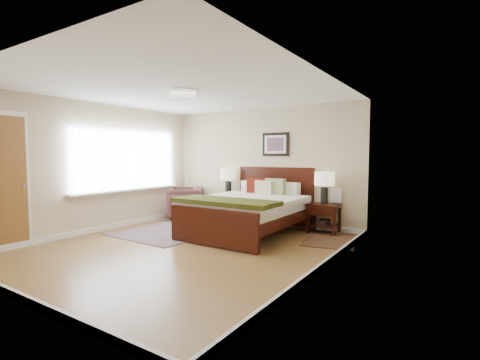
# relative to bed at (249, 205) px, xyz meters

# --- Properties ---
(floor) EXTENTS (5.00, 5.00, 0.00)m
(floor) POSITION_rel_bed_xyz_m (-0.35, -1.39, -0.56)
(floor) COLOR olive
(floor) RESTS_ON ground
(back_wall) EXTENTS (4.50, 0.04, 2.50)m
(back_wall) POSITION_rel_bed_xyz_m (-0.35, 1.11, 0.69)
(back_wall) COLOR #C2AC8C
(back_wall) RESTS_ON ground
(front_wall) EXTENTS (4.50, 0.04, 2.50)m
(front_wall) POSITION_rel_bed_xyz_m (-0.35, -3.89, 0.69)
(front_wall) COLOR #C2AC8C
(front_wall) RESTS_ON ground
(left_wall) EXTENTS (0.04, 5.00, 2.50)m
(left_wall) POSITION_rel_bed_xyz_m (-2.60, -1.39, 0.69)
(left_wall) COLOR #C2AC8C
(left_wall) RESTS_ON ground
(right_wall) EXTENTS (0.04, 5.00, 2.50)m
(right_wall) POSITION_rel_bed_xyz_m (1.90, -1.39, 0.69)
(right_wall) COLOR #C2AC8C
(right_wall) RESTS_ON ground
(ceiling) EXTENTS (4.50, 5.00, 0.02)m
(ceiling) POSITION_rel_bed_xyz_m (-0.35, -1.39, 1.94)
(ceiling) COLOR white
(ceiling) RESTS_ON back_wall
(window) EXTENTS (0.11, 2.72, 1.32)m
(window) POSITION_rel_bed_xyz_m (-2.55, -0.69, 0.82)
(window) COLOR silver
(window) RESTS_ON left_wall
(ceil_fixture) EXTENTS (0.44, 0.44, 0.08)m
(ceil_fixture) POSITION_rel_bed_xyz_m (-0.35, -1.39, 1.90)
(ceil_fixture) COLOR white
(ceil_fixture) RESTS_ON ceiling
(bed) EXTENTS (1.86, 2.26, 1.22)m
(bed) POSITION_rel_bed_xyz_m (0.00, 0.00, 0.00)
(bed) COLOR black
(bed) RESTS_ON ground
(wall_art) EXTENTS (0.62, 0.05, 0.50)m
(wall_art) POSITION_rel_bed_xyz_m (0.00, 1.08, 1.16)
(wall_art) COLOR black
(wall_art) RESTS_ON back_wall
(nightstand_left) EXTENTS (0.49, 0.44, 0.58)m
(nightstand_left) POSITION_rel_bed_xyz_m (-1.08, 0.86, -0.10)
(nightstand_left) COLOR black
(nightstand_left) RESTS_ON ground
(nightstand_right) EXTENTS (0.56, 0.42, 0.56)m
(nightstand_right) POSITION_rel_bed_xyz_m (1.15, 0.87, -0.21)
(nightstand_right) COLOR black
(nightstand_right) RESTS_ON ground
(lamp_left) EXTENTS (0.38, 0.38, 0.61)m
(lamp_left) POSITION_rel_bed_xyz_m (-1.08, 0.88, 0.46)
(lamp_left) COLOR black
(lamp_left) RESTS_ON nightstand_left
(lamp_right) EXTENTS (0.38, 0.38, 0.61)m
(lamp_right) POSITION_rel_bed_xyz_m (1.15, 0.88, 0.44)
(lamp_right) COLOR black
(lamp_right) RESTS_ON nightstand_right
(armchair) EXTENTS (1.14, 1.13, 0.75)m
(armchair) POSITION_rel_bed_xyz_m (-2.15, 0.61, -0.19)
(armchair) COLOR brown
(armchair) RESTS_ON ground
(rug_persian) EXTENTS (1.78, 2.45, 0.01)m
(rug_persian) POSITION_rel_bed_xyz_m (-1.39, -0.39, -0.55)
(rug_persian) COLOR #0C0D3D
(rug_persian) RESTS_ON ground
(rug_navy) EXTENTS (1.07, 1.41, 0.01)m
(rug_navy) POSITION_rel_bed_xyz_m (1.45, 0.41, -0.55)
(rug_navy) COLOR black
(rug_navy) RESTS_ON ground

